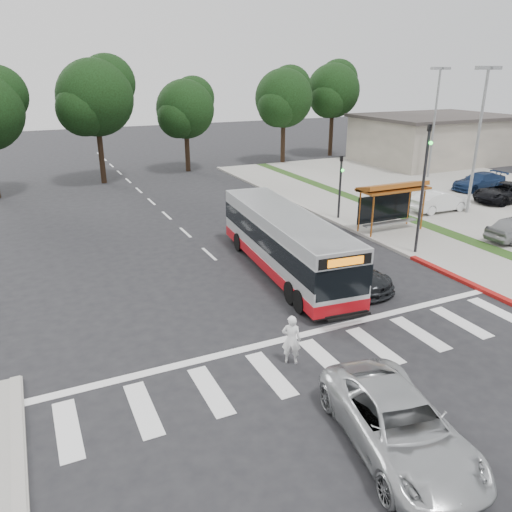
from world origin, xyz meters
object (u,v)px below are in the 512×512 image
silver_suv_south (399,425)px  dark_sedan (345,270)px  transit_bus (285,243)px  pedestrian (291,339)px

silver_suv_south → dark_sedan: bearing=72.9°
transit_bus → pedestrian: bearing=-111.7°
dark_sedan → silver_suv_south: size_ratio=0.90×
transit_bus → pedestrian: size_ratio=6.44×
dark_sedan → pedestrian: bearing=-149.9°
transit_bus → pedestrian: transit_bus is taller
pedestrian → dark_sedan: (5.20, 4.49, -0.16)m
transit_bus → dark_sedan: bearing=-50.8°
transit_bus → silver_suv_south: transit_bus is taller
transit_bus → dark_sedan: size_ratio=2.31×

